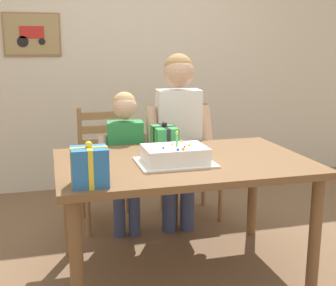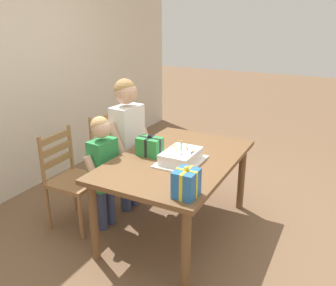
{
  "view_description": "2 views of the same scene",
  "coord_description": "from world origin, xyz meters",
  "px_view_note": "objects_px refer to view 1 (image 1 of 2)",
  "views": [
    {
      "loc": [
        -0.76,
        -2.47,
        1.41
      ],
      "look_at": [
        -0.06,
        0.13,
        0.81
      ],
      "focal_mm": 47.33,
      "sensor_mm": 36.0,
      "label": 1
    },
    {
      "loc": [
        -2.56,
        -1.25,
        1.9
      ],
      "look_at": [
        -0.08,
        0.04,
        0.89
      ],
      "focal_mm": 37.69,
      "sensor_mm": 36.0,
      "label": 2
    }
  ],
  "objects_px": {
    "dining_table": "(183,174)",
    "child_older": "(179,126)",
    "gift_box_beside_cake": "(164,139)",
    "chair_left": "(107,166)",
    "chair_right": "(189,161)",
    "gift_box_red_large": "(90,167)",
    "birthday_cake": "(175,155)",
    "child_younger": "(126,151)"
  },
  "relations": [
    {
      "from": "dining_table",
      "to": "child_older",
      "type": "height_order",
      "value": "child_older"
    },
    {
      "from": "gift_box_beside_cake",
      "to": "chair_left",
      "type": "bearing_deg",
      "value": 113.22
    },
    {
      "from": "chair_right",
      "to": "child_older",
      "type": "distance_m",
      "value": 0.51
    },
    {
      "from": "gift_box_red_large",
      "to": "chair_right",
      "type": "relative_size",
      "value": 0.25
    },
    {
      "from": "dining_table",
      "to": "chair_right",
      "type": "relative_size",
      "value": 1.64
    },
    {
      "from": "birthday_cake",
      "to": "child_older",
      "type": "relative_size",
      "value": 0.33
    },
    {
      "from": "birthday_cake",
      "to": "gift_box_red_large",
      "type": "distance_m",
      "value": 0.59
    },
    {
      "from": "chair_right",
      "to": "child_younger",
      "type": "xyz_separation_m",
      "value": [
        -0.58,
        -0.31,
        0.19
      ]
    },
    {
      "from": "chair_left",
      "to": "birthday_cake",
      "type": "bearing_deg",
      "value": -74.74
    },
    {
      "from": "birthday_cake",
      "to": "gift_box_red_large",
      "type": "relative_size",
      "value": 1.94
    },
    {
      "from": "gift_box_red_large",
      "to": "gift_box_beside_cake",
      "type": "xyz_separation_m",
      "value": [
        0.54,
        0.6,
        -0.01
      ]
    },
    {
      "from": "birthday_cake",
      "to": "chair_right",
      "type": "relative_size",
      "value": 0.48
    },
    {
      "from": "chair_right",
      "to": "dining_table",
      "type": "bearing_deg",
      "value": -110.2
    },
    {
      "from": "gift_box_beside_cake",
      "to": "child_younger",
      "type": "distance_m",
      "value": 0.45
    },
    {
      "from": "chair_left",
      "to": "dining_table",
      "type": "bearing_deg",
      "value": -69.67
    },
    {
      "from": "dining_table",
      "to": "gift_box_red_large",
      "type": "xyz_separation_m",
      "value": [
        -0.59,
        -0.36,
        0.18
      ]
    },
    {
      "from": "birthday_cake",
      "to": "child_older",
      "type": "height_order",
      "value": "child_older"
    },
    {
      "from": "birthday_cake",
      "to": "gift_box_beside_cake",
      "type": "distance_m",
      "value": 0.32
    },
    {
      "from": "gift_box_red_large",
      "to": "child_older",
      "type": "distance_m",
      "value": 1.22
    },
    {
      "from": "dining_table",
      "to": "gift_box_red_large",
      "type": "relative_size",
      "value": 6.65
    },
    {
      "from": "birthday_cake",
      "to": "chair_left",
      "type": "xyz_separation_m",
      "value": [
        -0.27,
        1.0,
        -0.31
      ]
    },
    {
      "from": "child_younger",
      "to": "dining_table",
      "type": "bearing_deg",
      "value": -68.24
    },
    {
      "from": "chair_left",
      "to": "child_older",
      "type": "xyz_separation_m",
      "value": [
        0.5,
        -0.31,
        0.35
      ]
    },
    {
      "from": "child_older",
      "to": "chair_left",
      "type": "bearing_deg",
      "value": 148.11
    },
    {
      "from": "dining_table",
      "to": "birthday_cake",
      "type": "relative_size",
      "value": 3.43
    },
    {
      "from": "child_older",
      "to": "child_younger",
      "type": "distance_m",
      "value": 0.43
    },
    {
      "from": "gift_box_red_large",
      "to": "child_younger",
      "type": "distance_m",
      "value": 1.05
    },
    {
      "from": "chair_left",
      "to": "child_older",
      "type": "height_order",
      "value": "child_older"
    },
    {
      "from": "birthday_cake",
      "to": "gift_box_beside_cake",
      "type": "xyz_separation_m",
      "value": [
        0.02,
        0.32,
        0.03
      ]
    },
    {
      "from": "child_older",
      "to": "child_younger",
      "type": "relative_size",
      "value": 1.24
    },
    {
      "from": "birthday_cake",
      "to": "gift_box_beside_cake",
      "type": "height_order",
      "value": "gift_box_beside_cake"
    },
    {
      "from": "gift_box_red_large",
      "to": "gift_box_beside_cake",
      "type": "relative_size",
      "value": 1.03
    },
    {
      "from": "dining_table",
      "to": "chair_left",
      "type": "relative_size",
      "value": 1.64
    },
    {
      "from": "child_younger",
      "to": "gift_box_red_large",
      "type": "bearing_deg",
      "value": -109.33
    },
    {
      "from": "chair_right",
      "to": "chair_left",
      "type": "bearing_deg",
      "value": -180.0
    },
    {
      "from": "gift_box_red_large",
      "to": "chair_left",
      "type": "xyz_separation_m",
      "value": [
        0.25,
        1.28,
        -0.36
      ]
    },
    {
      "from": "child_younger",
      "to": "chair_right",
      "type": "bearing_deg",
      "value": 27.83
    },
    {
      "from": "birthday_cake",
      "to": "gift_box_red_large",
      "type": "height_order",
      "value": "gift_box_red_large"
    },
    {
      "from": "child_younger",
      "to": "gift_box_beside_cake",
      "type": "bearing_deg",
      "value": -62.28
    },
    {
      "from": "chair_left",
      "to": "child_younger",
      "type": "bearing_deg",
      "value": -72.6
    },
    {
      "from": "gift_box_red_large",
      "to": "child_older",
      "type": "xyz_separation_m",
      "value": [
        0.74,
        0.97,
        -0.01
      ]
    },
    {
      "from": "birthday_cake",
      "to": "chair_left",
      "type": "distance_m",
      "value": 1.08
    }
  ]
}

